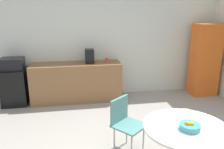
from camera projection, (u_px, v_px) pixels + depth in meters
The scene contains 10 objects.
wall_back at pixel (101, 43), 5.50m from camera, with size 6.00×0.10×2.60m, color silver.
counter_block at pixel (77, 82), 5.30m from camera, with size 2.07×0.60×0.90m, color brown.
mini_fridge at pixel (15, 87), 5.08m from camera, with size 0.54×0.54×0.81m, color black.
microwave at pixel (12, 64), 4.94m from camera, with size 0.48×0.38×0.26m, color black.
locker_cabinet at pixel (204, 60), 5.60m from camera, with size 0.60×0.50×1.77m, color orange.
round_table at pixel (185, 137), 2.77m from camera, with size 1.04×1.04×0.72m.
chair_teal at pixel (124, 118), 3.36m from camera, with size 0.59×0.59×0.83m.
fruit_bowl at pixel (190, 126), 2.65m from camera, with size 0.25×0.25×0.11m.
mug_white at pixel (107, 60), 5.32m from camera, with size 0.13×0.08×0.09m.
coffee_maker at pixel (89, 56), 5.18m from camera, with size 0.20×0.24×0.32m, color black.
Camera 1 is at (-0.65, -2.46, 2.08)m, focal length 36.04 mm.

